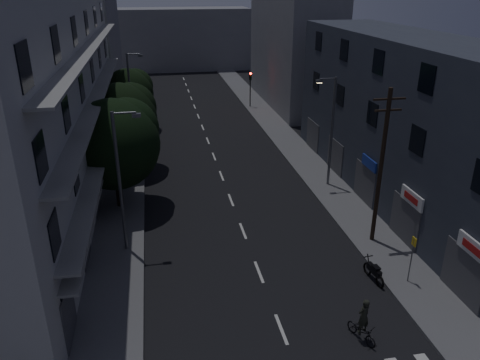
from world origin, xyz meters
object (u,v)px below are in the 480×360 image
object	(u,v)px
bus_stop_sign	(412,252)
cyclist	(362,326)
utility_pole	(381,165)
motorcycle	(374,272)

from	to	relation	value
bus_stop_sign	cyclist	bearing A→B (deg)	-140.06
utility_pole	motorcycle	bearing A→B (deg)	-114.13
utility_pole	cyclist	size ratio (longest dim) A/B	4.35
motorcycle	cyclist	bearing A→B (deg)	-127.93
utility_pole	cyclist	world-z (taller)	utility_pole
motorcycle	cyclist	world-z (taller)	cyclist
utility_pole	bus_stop_sign	world-z (taller)	utility_pole
cyclist	utility_pole	bearing A→B (deg)	40.34
utility_pole	motorcycle	distance (m)	5.93
bus_stop_sign	cyclist	xyz separation A→B (m)	(-4.02, -3.36, -1.19)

